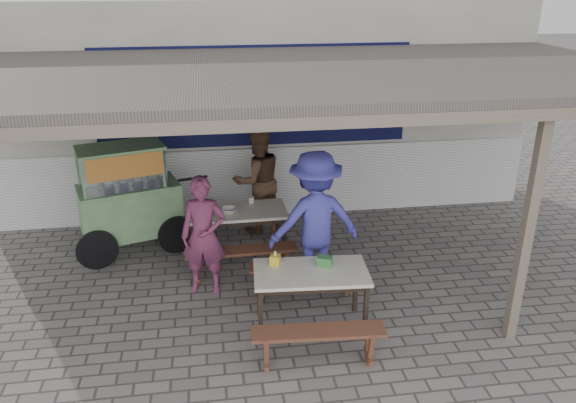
{
  "coord_description": "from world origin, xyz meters",
  "views": [
    {
      "loc": [
        -0.96,
        -5.88,
        3.91
      ],
      "look_at": [
        0.03,
        0.9,
        1.08
      ],
      "focal_mm": 35.0,
      "sensor_mm": 36.0,
      "label": 1
    }
  ],
  "objects_px": {
    "bench_right_street": "(318,339)",
    "tissue_box": "(275,260)",
    "vendor_cart": "(128,195)",
    "patron_wall_side": "(258,180)",
    "patron_street_side": "(204,236)",
    "donation_box": "(325,261)",
    "bench_left_wall": "(235,219)",
    "table_right": "(311,277)",
    "condiment_jar": "(251,200)",
    "patron_right_table": "(315,221)",
    "table_left": "(237,215)",
    "bench_right_wall": "(304,272)",
    "bench_left_street": "(242,256)",
    "condiment_bowl": "(229,210)"
  },
  "relations": [
    {
      "from": "bench_right_street",
      "to": "tissue_box",
      "type": "height_order",
      "value": "tissue_box"
    },
    {
      "from": "patron_right_table",
      "to": "condiment_jar",
      "type": "height_order",
      "value": "patron_right_table"
    },
    {
      "from": "table_left",
      "to": "vendor_cart",
      "type": "distance_m",
      "value": 1.63
    },
    {
      "from": "table_right",
      "to": "condiment_jar",
      "type": "relative_size",
      "value": 15.03
    },
    {
      "from": "condiment_jar",
      "to": "patron_wall_side",
      "type": "bearing_deg",
      "value": 76.38
    },
    {
      "from": "bench_right_street",
      "to": "bench_left_wall",
      "type": "bearing_deg",
      "value": 105.96
    },
    {
      "from": "bench_left_street",
      "to": "patron_wall_side",
      "type": "bearing_deg",
      "value": 75.24
    },
    {
      "from": "condiment_jar",
      "to": "bench_right_street",
      "type": "bearing_deg",
      "value": -81.03
    },
    {
      "from": "table_left",
      "to": "patron_street_side",
      "type": "xyz_separation_m",
      "value": [
        -0.47,
        -0.85,
        0.11
      ]
    },
    {
      "from": "patron_wall_side",
      "to": "bench_left_street",
      "type": "bearing_deg",
      "value": 58.58
    },
    {
      "from": "patron_wall_side",
      "to": "condiment_bowl",
      "type": "distance_m",
      "value": 1.08
    },
    {
      "from": "bench_right_street",
      "to": "tissue_box",
      "type": "bearing_deg",
      "value": 113.57
    },
    {
      "from": "tissue_box",
      "to": "condiment_jar",
      "type": "bearing_deg",
      "value": 93.4
    },
    {
      "from": "bench_left_wall",
      "to": "vendor_cart",
      "type": "relative_size",
      "value": 0.78
    },
    {
      "from": "table_right",
      "to": "condiment_jar",
      "type": "distance_m",
      "value": 2.19
    },
    {
      "from": "bench_right_wall",
      "to": "vendor_cart",
      "type": "height_order",
      "value": "vendor_cart"
    },
    {
      "from": "patron_street_side",
      "to": "donation_box",
      "type": "bearing_deg",
      "value": -25.22
    },
    {
      "from": "bench_right_street",
      "to": "vendor_cart",
      "type": "relative_size",
      "value": 0.74
    },
    {
      "from": "bench_left_wall",
      "to": "bench_right_wall",
      "type": "height_order",
      "value": "same"
    },
    {
      "from": "bench_left_wall",
      "to": "vendor_cart",
      "type": "distance_m",
      "value": 1.64
    },
    {
      "from": "bench_right_wall",
      "to": "patron_wall_side",
      "type": "height_order",
      "value": "patron_wall_side"
    },
    {
      "from": "bench_right_street",
      "to": "bench_right_wall",
      "type": "bearing_deg",
      "value": 90.0
    },
    {
      "from": "vendor_cart",
      "to": "patron_wall_side",
      "type": "xyz_separation_m",
      "value": [
        1.94,
        0.44,
        -0.04
      ]
    },
    {
      "from": "patron_right_table",
      "to": "patron_wall_side",
      "type": "bearing_deg",
      "value": -79.57
    },
    {
      "from": "bench_right_street",
      "to": "donation_box",
      "type": "xyz_separation_m",
      "value": [
        0.22,
        0.81,
        0.47
      ]
    },
    {
      "from": "donation_box",
      "to": "bench_left_wall",
      "type": "bearing_deg",
      "value": 110.8
    },
    {
      "from": "table_right",
      "to": "condiment_bowl",
      "type": "bearing_deg",
      "value": 118.53
    },
    {
      "from": "bench_right_wall",
      "to": "patron_wall_side",
      "type": "xyz_separation_m",
      "value": [
        -0.38,
        2.08,
        0.51
      ]
    },
    {
      "from": "patron_street_side",
      "to": "donation_box",
      "type": "xyz_separation_m",
      "value": [
        1.38,
        -0.93,
        0.02
      ]
    },
    {
      "from": "vendor_cart",
      "to": "tissue_box",
      "type": "bearing_deg",
      "value": -65.03
    },
    {
      "from": "patron_wall_side",
      "to": "patron_right_table",
      "type": "relative_size",
      "value": 0.91
    },
    {
      "from": "tissue_box",
      "to": "donation_box",
      "type": "xyz_separation_m",
      "value": [
        0.56,
        -0.13,
        0.0
      ]
    },
    {
      "from": "donation_box",
      "to": "vendor_cart",
      "type": "bearing_deg",
      "value": 137.6
    },
    {
      "from": "bench_right_street",
      "to": "condiment_bowl",
      "type": "relative_size",
      "value": 6.55
    },
    {
      "from": "bench_left_street",
      "to": "patron_street_side",
      "type": "xyz_separation_m",
      "value": [
        -0.48,
        -0.21,
        0.45
      ]
    },
    {
      "from": "condiment_jar",
      "to": "patron_right_table",
      "type": "bearing_deg",
      "value": -57.96
    },
    {
      "from": "table_left",
      "to": "bench_right_wall",
      "type": "height_order",
      "value": "table_left"
    },
    {
      "from": "bench_right_wall",
      "to": "condiment_jar",
      "type": "height_order",
      "value": "condiment_jar"
    },
    {
      "from": "patron_right_table",
      "to": "donation_box",
      "type": "bearing_deg",
      "value": 79.82
    },
    {
      "from": "donation_box",
      "to": "condiment_jar",
      "type": "xyz_separation_m",
      "value": [
        -0.67,
        2.03,
        -0.01
      ]
    },
    {
      "from": "bench_left_street",
      "to": "condiment_bowl",
      "type": "xyz_separation_m",
      "value": [
        -0.13,
        0.59,
        0.44
      ]
    },
    {
      "from": "bench_left_street",
      "to": "bench_left_wall",
      "type": "distance_m",
      "value": 1.26
    },
    {
      "from": "patron_right_table",
      "to": "donation_box",
      "type": "distance_m",
      "value": 0.88
    },
    {
      "from": "vendor_cart",
      "to": "condiment_bowl",
      "type": "relative_size",
      "value": 8.9
    },
    {
      "from": "tissue_box",
      "to": "bench_left_street",
      "type": "bearing_deg",
      "value": 108.2
    },
    {
      "from": "table_left",
      "to": "donation_box",
      "type": "bearing_deg",
      "value": -63.93
    },
    {
      "from": "bench_left_wall",
      "to": "table_right",
      "type": "height_order",
      "value": "table_right"
    },
    {
      "from": "bench_right_wall",
      "to": "donation_box",
      "type": "height_order",
      "value": "donation_box"
    },
    {
      "from": "table_left",
      "to": "patron_right_table",
      "type": "distance_m",
      "value": 1.34
    },
    {
      "from": "table_left",
      "to": "patron_street_side",
      "type": "bearing_deg",
      "value": -120.16
    }
  ]
}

